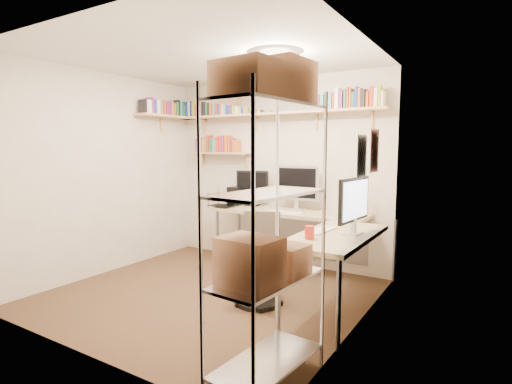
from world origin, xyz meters
TOP-DOWN VIEW (x-y plane):
  - ground at (0.00, 0.00)m, footprint 3.20×3.20m
  - room_shell at (0.00, 0.00)m, footprint 3.24×3.04m
  - wall_shelves at (-0.40, 1.30)m, footprint 3.12×1.09m
  - corner_desk at (0.50, 0.95)m, footprint 2.39×2.02m
  - office_chair at (0.58, 0.10)m, footprint 0.52×0.53m
  - wire_rack at (1.36, -1.11)m, footprint 0.48×0.88m

SIDE VIEW (x-z plane):
  - ground at x=0.00m, z-range 0.00..0.00m
  - office_chair at x=0.58m, z-range -0.07..0.85m
  - corner_desk at x=0.50m, z-range 0.10..1.44m
  - wire_rack at x=1.36m, z-range 0.30..2.44m
  - room_shell at x=0.00m, z-range 0.29..2.81m
  - wall_shelves at x=-0.40m, z-range 1.63..2.42m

